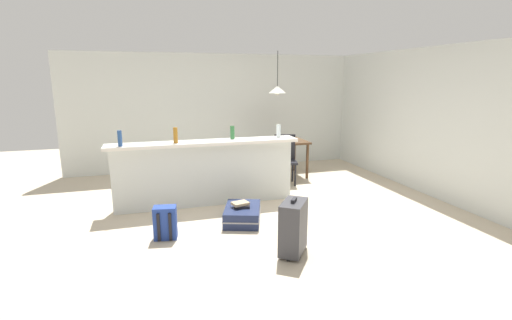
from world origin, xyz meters
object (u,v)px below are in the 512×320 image
at_px(bottle_blue, 120,138).
at_px(dining_chair_near_partition, 285,157).
at_px(bottle_amber, 176,135).
at_px(pendant_lamp, 277,89).
at_px(dining_table, 279,145).
at_px(suitcase_flat_navy, 242,214).
at_px(bottle_green, 232,132).
at_px(backpack_blue, 165,223).
at_px(suitcase_upright_charcoal, 293,227).
at_px(bottle_clear, 279,131).
at_px(book_stack, 241,205).

relative_size(bottle_blue, dining_chair_near_partition, 0.25).
distance_m(bottle_amber, pendant_lamp, 2.59).
bearing_deg(dining_table, suitcase_flat_navy, -121.42).
relative_size(bottle_amber, dining_table, 0.22).
bearing_deg(bottle_blue, suitcase_flat_navy, -26.19).
xyz_separation_m(bottle_blue, bottle_green, (1.69, 0.18, -0.01)).
xyz_separation_m(bottle_green, suitcase_flat_navy, (-0.09, -0.96, -1.02)).
bearing_deg(suitcase_flat_navy, dining_table, 58.58).
xyz_separation_m(backpack_blue, suitcase_upright_charcoal, (1.38, -0.87, 0.13)).
bearing_deg(bottle_blue, pendant_lamp, 25.99).
distance_m(bottle_clear, book_stack, 1.55).
relative_size(bottle_clear, pendant_lamp, 0.24).
xyz_separation_m(dining_chair_near_partition, backpack_blue, (-2.36, -1.94, -0.31)).
bearing_deg(dining_chair_near_partition, book_stack, -127.71).
bearing_deg(suitcase_upright_charcoal, bottle_clear, 74.70).
relative_size(bottle_green, bottle_clear, 1.01).
xyz_separation_m(bottle_green, dining_chair_near_partition, (1.20, 0.72, -0.62)).
height_order(bottle_blue, bottle_clear, bottle_blue).
bearing_deg(bottle_blue, bottle_green, 5.97).
bearing_deg(dining_table, dining_chair_near_partition, -96.09).
bearing_deg(bottle_blue, bottle_amber, 3.69).
height_order(bottle_amber, bottle_green, bottle_amber).
bearing_deg(bottle_amber, bottle_blue, -176.31).
xyz_separation_m(bottle_green, suitcase_upright_charcoal, (0.21, -2.08, -0.80)).
xyz_separation_m(bottle_blue, bottle_clear, (2.46, 0.12, -0.01)).
bearing_deg(dining_table, suitcase_upright_charcoal, -107.36).
height_order(backpack_blue, suitcase_upright_charcoal, suitcase_upright_charcoal).
relative_size(dining_chair_near_partition, pendant_lamp, 1.09).
xyz_separation_m(bottle_clear, pendant_lamp, (0.44, 1.29, 0.63)).
xyz_separation_m(dining_chair_near_partition, pendant_lamp, (0.01, 0.52, 1.25)).
relative_size(suitcase_flat_navy, backpack_blue, 2.12).
bearing_deg(backpack_blue, bottle_amber, 76.63).
relative_size(bottle_green, pendant_lamp, 0.25).
height_order(bottle_clear, suitcase_upright_charcoal, bottle_clear).
bearing_deg(dining_chair_near_partition, backpack_blue, -140.63).
distance_m(bottle_amber, dining_table, 2.60).
relative_size(bottle_clear, book_stack, 0.75).
xyz_separation_m(dining_chair_near_partition, book_stack, (-1.31, -1.70, -0.26)).
height_order(suitcase_flat_navy, suitcase_upright_charcoal, suitcase_upright_charcoal).
distance_m(suitcase_flat_navy, suitcase_upright_charcoal, 1.18).
bearing_deg(backpack_blue, suitcase_upright_charcoal, -32.19).
distance_m(bottle_blue, bottle_amber, 0.79).
bearing_deg(dining_chair_near_partition, suitcase_upright_charcoal, -109.33).
height_order(bottle_blue, backpack_blue, bottle_blue).
bearing_deg(dining_chair_near_partition, pendant_lamp, 88.79).
xyz_separation_m(pendant_lamp, backpack_blue, (-2.37, -2.45, -1.56)).
xyz_separation_m(backpack_blue, book_stack, (1.05, 0.24, 0.06)).
distance_m(bottle_green, suitcase_upright_charcoal, 2.24).
bearing_deg(bottle_clear, book_stack, -133.77).
height_order(dining_table, book_stack, dining_table).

